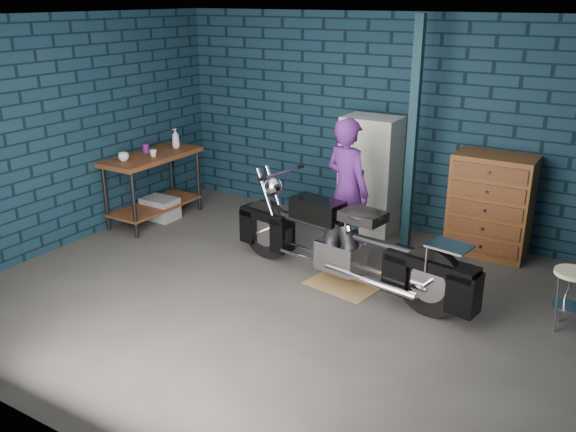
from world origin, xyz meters
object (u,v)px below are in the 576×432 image
at_px(tool_chest, 490,206).
at_px(person, 347,190).
at_px(storage_bin, 160,208).
at_px(shop_stool, 568,300).
at_px(workbench, 154,187).
at_px(locker, 370,175).
at_px(motorcycle, 346,237).

bearing_deg(tool_chest, person, -144.29).
xyz_separation_m(storage_bin, shop_stool, (5.17, -0.26, 0.14)).
height_order(workbench, person, person).
xyz_separation_m(locker, tool_chest, (1.52, 0.00, -0.14)).
relative_size(workbench, shop_stool, 2.42).
bearing_deg(motorcycle, workbench, -178.95).
xyz_separation_m(workbench, locker, (2.60, 1.17, 0.28)).
height_order(motorcycle, storage_bin, motorcycle).
height_order(motorcycle, tool_chest, tool_chest).
bearing_deg(motorcycle, person, 125.33).
xyz_separation_m(person, storage_bin, (-2.74, -0.13, -0.68)).
distance_m(workbench, person, 2.79).
xyz_separation_m(workbench, motorcycle, (3.07, -0.44, 0.09)).
height_order(locker, tool_chest, locker).
height_order(person, storage_bin, person).
bearing_deg(motorcycle, tool_chest, 66.04).
bearing_deg(shop_stool, motorcycle, -173.40).
bearing_deg(storage_bin, shop_stool, -2.82).
xyz_separation_m(storage_bin, tool_chest, (4.10, 1.11, 0.45)).
bearing_deg(shop_stool, person, 170.98).
height_order(person, tool_chest, person).
distance_m(motorcycle, person, 0.76).
xyz_separation_m(storage_bin, locker, (2.58, 1.11, 0.59)).
height_order(person, locker, person).
relative_size(storage_bin, tool_chest, 0.39).
height_order(motorcycle, shop_stool, motorcycle).
xyz_separation_m(person, shop_stool, (2.43, -0.39, -0.53)).
xyz_separation_m(motorcycle, storage_bin, (-3.05, 0.50, -0.40)).
height_order(storage_bin, locker, locker).
height_order(workbench, locker, locker).
height_order(workbench, shop_stool, workbench).
bearing_deg(locker, motorcycle, -73.70).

